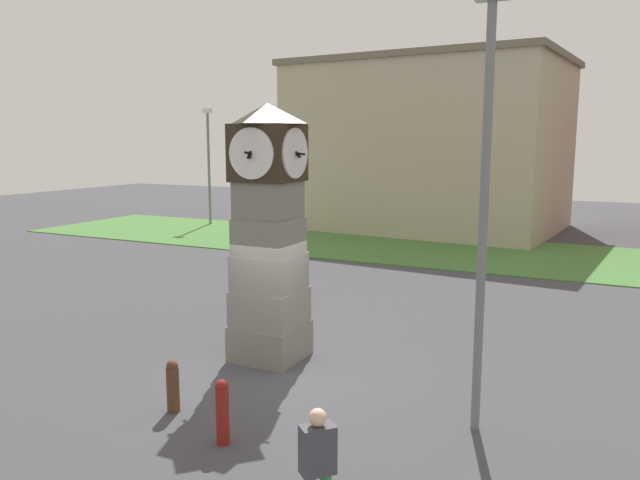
% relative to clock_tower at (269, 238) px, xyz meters
% --- Properties ---
extents(ground_plane, '(81.88, 81.88, 0.00)m').
position_rel_clock_tower_xyz_m(ground_plane, '(0.62, -0.59, -2.59)').
color(ground_plane, '#424247').
extents(clock_tower, '(1.69, 1.70, 5.33)m').
position_rel_clock_tower_xyz_m(clock_tower, '(0.00, 0.00, 0.00)').
color(clock_tower, slate).
rests_on(clock_tower, ground_plane).
extents(bollard_near_tower, '(0.20, 0.20, 1.03)m').
position_rel_clock_tower_xyz_m(bollard_near_tower, '(1.30, -3.61, -2.07)').
color(bollard_near_tower, maroon).
rests_on(bollard_near_tower, ground_plane).
extents(bollard_mid_row, '(0.22, 0.22, 0.92)m').
position_rel_clock_tower_xyz_m(bollard_mid_row, '(-0.12, -3.03, -2.13)').
color(bollard_mid_row, brown).
rests_on(bollard_mid_row, ground_plane).
extents(pedestrian_by_cars, '(0.45, 0.46, 1.56)m').
position_rel_clock_tower_xyz_m(pedestrian_by_cars, '(3.58, -4.95, -1.71)').
color(pedestrian_by_cars, '#338C4C').
rests_on(pedestrian_by_cars, ground_plane).
extents(street_lamp_near_road, '(0.50, 0.24, 6.83)m').
position_rel_clock_tower_xyz_m(street_lamp_near_road, '(4.65, -1.39, 1.33)').
color(street_lamp_near_road, slate).
rests_on(street_lamp_near_road, ground_plane).
extents(street_lamp_far_side, '(0.50, 0.24, 6.26)m').
position_rel_clock_tower_xyz_m(street_lamp_far_side, '(-13.85, 16.89, 1.03)').
color(street_lamp_far_side, slate).
rests_on(street_lamp_far_side, ground_plane).
extents(warehouse_blue_far, '(14.02, 10.82, 8.60)m').
position_rel_clock_tower_xyz_m(warehouse_blue_far, '(-2.81, 21.14, 1.71)').
color(warehouse_blue_far, '#B7A88E').
rests_on(warehouse_blue_far, ground_plane).
extents(grass_verge_far, '(49.13, 7.82, 0.04)m').
position_rel_clock_tower_xyz_m(grass_verge_far, '(4.04, 14.42, -2.57)').
color(grass_verge_far, '#477A38').
rests_on(grass_verge_far, ground_plane).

